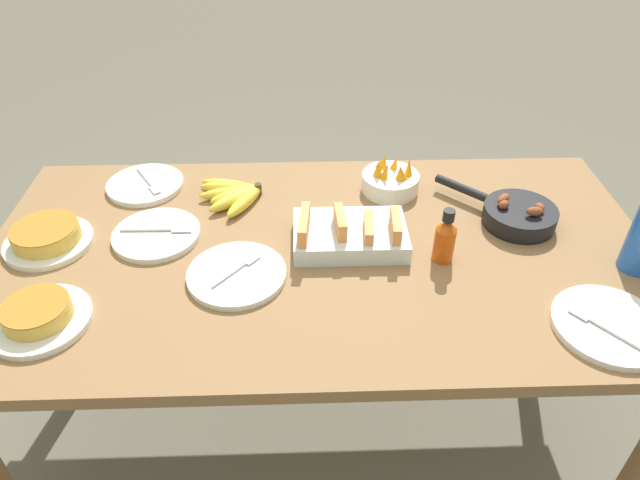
{
  "coord_description": "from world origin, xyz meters",
  "views": [
    {
      "loc": [
        -0.04,
        -1.15,
        1.66
      ],
      "look_at": [
        0.0,
        0.0,
        0.77
      ],
      "focal_mm": 32.0,
      "sensor_mm": 36.0,
      "label": 1
    }
  ],
  "objects_px": {
    "frittata_plate_side": "(39,316)",
    "frittata_plate_center": "(47,237)",
    "fruit_bowl_mango": "(390,180)",
    "hot_sauce_bottle": "(445,238)",
    "melon_tray": "(350,234)",
    "empty_plate_far_right": "(156,235)",
    "banana_bunch": "(235,194)",
    "empty_plate_mid_edge": "(610,326)",
    "skillet": "(517,214)",
    "empty_plate_near_front": "(145,185)",
    "empty_plate_far_left": "(237,274)"
  },
  "relations": [
    {
      "from": "melon_tray",
      "to": "empty_plate_mid_edge",
      "type": "distance_m",
      "value": 0.64
    },
    {
      "from": "frittata_plate_center",
      "to": "empty_plate_far_left",
      "type": "distance_m",
      "value": 0.52
    },
    {
      "from": "empty_plate_far_left",
      "to": "frittata_plate_side",
      "type": "bearing_deg",
      "value": -161.64
    },
    {
      "from": "empty_plate_far_right",
      "to": "empty_plate_mid_edge",
      "type": "height_order",
      "value": "same"
    },
    {
      "from": "skillet",
      "to": "hot_sauce_bottle",
      "type": "distance_m",
      "value": 0.28
    },
    {
      "from": "empty_plate_near_front",
      "to": "hot_sauce_bottle",
      "type": "distance_m",
      "value": 0.9
    },
    {
      "from": "melon_tray",
      "to": "empty_plate_far_right",
      "type": "relative_size",
      "value": 1.26
    },
    {
      "from": "banana_bunch",
      "to": "hot_sauce_bottle",
      "type": "xyz_separation_m",
      "value": [
        0.54,
        -0.29,
        0.05
      ]
    },
    {
      "from": "hot_sauce_bottle",
      "to": "fruit_bowl_mango",
      "type": "bearing_deg",
      "value": 105.7
    },
    {
      "from": "empty_plate_near_front",
      "to": "empty_plate_far_left",
      "type": "bearing_deg",
      "value": -53.61
    },
    {
      "from": "frittata_plate_side",
      "to": "fruit_bowl_mango",
      "type": "height_order",
      "value": "fruit_bowl_mango"
    },
    {
      "from": "hot_sauce_bottle",
      "to": "empty_plate_far_right",
      "type": "bearing_deg",
      "value": 171.22
    },
    {
      "from": "frittata_plate_side",
      "to": "empty_plate_mid_edge",
      "type": "bearing_deg",
      "value": -2.61
    },
    {
      "from": "melon_tray",
      "to": "frittata_plate_center",
      "type": "bearing_deg",
      "value": 178.52
    },
    {
      "from": "banana_bunch",
      "to": "skillet",
      "type": "bearing_deg",
      "value": -10.38
    },
    {
      "from": "melon_tray",
      "to": "empty_plate_mid_edge",
      "type": "bearing_deg",
      "value": -30.26
    },
    {
      "from": "fruit_bowl_mango",
      "to": "frittata_plate_side",
      "type": "bearing_deg",
      "value": -148.49
    },
    {
      "from": "melon_tray",
      "to": "empty_plate_far_right",
      "type": "height_order",
      "value": "melon_tray"
    },
    {
      "from": "melon_tray",
      "to": "banana_bunch",
      "type": "bearing_deg",
      "value": 145.02
    },
    {
      "from": "empty_plate_near_front",
      "to": "melon_tray",
      "type": "bearing_deg",
      "value": -26.51
    },
    {
      "from": "melon_tray",
      "to": "skillet",
      "type": "xyz_separation_m",
      "value": [
        0.46,
        0.08,
        -0.0
      ]
    },
    {
      "from": "empty_plate_near_front",
      "to": "hot_sauce_bottle",
      "type": "bearing_deg",
      "value": -23.93
    },
    {
      "from": "melon_tray",
      "to": "empty_plate_mid_edge",
      "type": "relative_size",
      "value": 1.17
    },
    {
      "from": "skillet",
      "to": "empty_plate_near_front",
      "type": "bearing_deg",
      "value": 32.38
    },
    {
      "from": "fruit_bowl_mango",
      "to": "skillet",
      "type": "bearing_deg",
      "value": -28.61
    },
    {
      "from": "melon_tray",
      "to": "empty_plate_far_right",
      "type": "bearing_deg",
      "value": 174.99
    },
    {
      "from": "empty_plate_near_front",
      "to": "hot_sauce_bottle",
      "type": "xyz_separation_m",
      "value": [
        0.82,
        -0.36,
        0.06
      ]
    },
    {
      "from": "empty_plate_far_right",
      "to": "hot_sauce_bottle",
      "type": "distance_m",
      "value": 0.75
    },
    {
      "from": "melon_tray",
      "to": "frittata_plate_side",
      "type": "xyz_separation_m",
      "value": [
        -0.7,
        -0.26,
        -0.01
      ]
    },
    {
      "from": "frittata_plate_center",
      "to": "hot_sauce_bottle",
      "type": "distance_m",
      "value": 1.02
    },
    {
      "from": "melon_tray",
      "to": "frittata_plate_center",
      "type": "xyz_separation_m",
      "value": [
        -0.78,
        0.02,
        -0.01
      ]
    },
    {
      "from": "frittata_plate_center",
      "to": "frittata_plate_side",
      "type": "height_order",
      "value": "frittata_plate_center"
    },
    {
      "from": "banana_bunch",
      "to": "fruit_bowl_mango",
      "type": "relative_size",
      "value": 1.26
    },
    {
      "from": "skillet",
      "to": "fruit_bowl_mango",
      "type": "height_order",
      "value": "fruit_bowl_mango"
    },
    {
      "from": "banana_bunch",
      "to": "empty_plate_near_front",
      "type": "relative_size",
      "value": 0.94
    },
    {
      "from": "empty_plate_far_right",
      "to": "skillet",
      "type": "bearing_deg",
      "value": 1.98
    },
    {
      "from": "empty_plate_near_front",
      "to": "empty_plate_mid_edge",
      "type": "distance_m",
      "value": 1.29
    },
    {
      "from": "skillet",
      "to": "empty_plate_far_right",
      "type": "height_order",
      "value": "skillet"
    },
    {
      "from": "skillet",
      "to": "empty_plate_mid_edge",
      "type": "distance_m",
      "value": 0.41
    },
    {
      "from": "banana_bunch",
      "to": "empty_plate_mid_edge",
      "type": "distance_m",
      "value": 1.02
    },
    {
      "from": "skillet",
      "to": "fruit_bowl_mango",
      "type": "xyz_separation_m",
      "value": [
        -0.32,
        0.18,
        0.01
      ]
    },
    {
      "from": "skillet",
      "to": "empty_plate_far_left",
      "type": "bearing_deg",
      "value": 59.12
    },
    {
      "from": "frittata_plate_side",
      "to": "empty_plate_far_left",
      "type": "distance_m",
      "value": 0.44
    },
    {
      "from": "frittata_plate_side",
      "to": "empty_plate_far_left",
      "type": "height_order",
      "value": "frittata_plate_side"
    },
    {
      "from": "banana_bunch",
      "to": "skillet",
      "type": "relative_size",
      "value": 0.71
    },
    {
      "from": "frittata_plate_center",
      "to": "hot_sauce_bottle",
      "type": "xyz_separation_m",
      "value": [
        1.01,
        -0.09,
        0.04
      ]
    },
    {
      "from": "banana_bunch",
      "to": "empty_plate_mid_edge",
      "type": "relative_size",
      "value": 0.85
    },
    {
      "from": "frittata_plate_side",
      "to": "frittata_plate_center",
      "type": "bearing_deg",
      "value": 105.36
    },
    {
      "from": "fruit_bowl_mango",
      "to": "empty_plate_far_left",
      "type": "bearing_deg",
      "value": -138.19
    },
    {
      "from": "empty_plate_mid_edge",
      "to": "fruit_bowl_mango",
      "type": "height_order",
      "value": "fruit_bowl_mango"
    }
  ]
}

